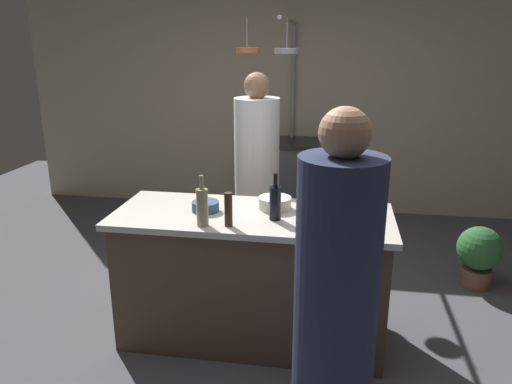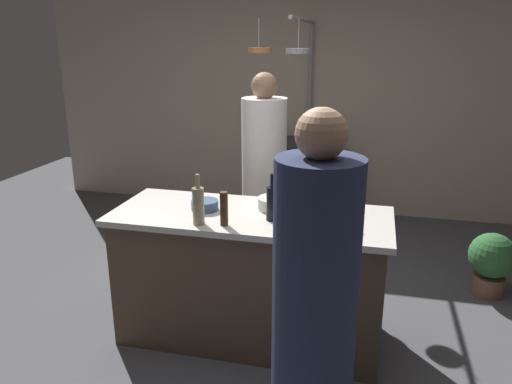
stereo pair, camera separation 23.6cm
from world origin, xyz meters
The scene contains 17 objects.
ground_plane centered at (0.00, 0.00, 0.00)m, with size 9.00×9.00×0.00m, color #4C4C51.
back_wall centered at (0.00, 2.85, 1.30)m, with size 6.40×0.16×2.60m, color #BCAD99.
kitchen_island centered at (0.00, 0.00, 0.45)m, with size 1.80×0.72×0.90m.
stove_range centered at (0.00, 2.45, 0.45)m, with size 0.80×0.64×0.89m.
chef centered at (-0.12, 0.92, 0.80)m, with size 0.37×0.37×1.73m.
bar_stool_right centered at (0.56, -0.62, 0.38)m, with size 0.28×0.28×0.68m.
guest_right centered at (0.54, -1.01, 0.80)m, with size 0.37×0.37×1.73m.
overhead_pot_rack centered at (-0.05, 2.09, 1.59)m, with size 0.56×1.40×2.17m.
potted_plant centered at (1.71, 1.01, 0.30)m, with size 0.36×0.36×0.52m.
pepper_mill centered at (-0.10, -0.24, 1.01)m, with size 0.05×0.05×0.21m, color #382319.
wine_bottle_dark centered at (0.16, -0.08, 1.01)m, with size 0.07×0.07×0.30m.
wine_bottle_white centered at (-0.26, -0.26, 1.02)m, with size 0.07×0.07×0.31m.
wine_bottle_amber centered at (0.53, 0.03, 1.01)m, with size 0.07×0.07×0.29m.
wine_glass_near_right_guest centered at (0.61, -0.08, 1.01)m, with size 0.07×0.07×0.15m.
wine_glass_by_chef centered at (0.61, 0.08, 1.01)m, with size 0.07×0.07×0.15m.
mixing_bowl_ceramic centered at (0.13, 0.12, 0.94)m, with size 0.22×0.22×0.08m, color silver.
mixing_bowl_blue centered at (-0.31, 0.00, 0.93)m, with size 0.18×0.18×0.07m, color #334C6B.
Camera 1 is at (0.51, -2.93, 1.97)m, focal length 34.46 mm.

